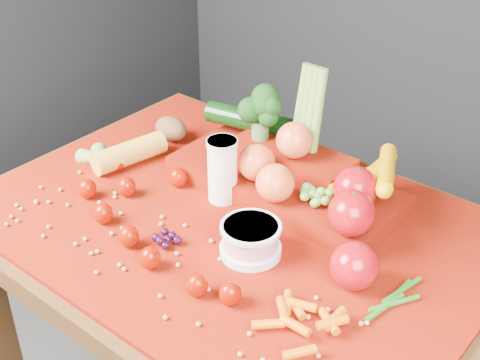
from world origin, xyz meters
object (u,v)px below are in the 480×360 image
Objects in this scene: yogurt_bowl at (251,238)px; produce_mound at (298,175)px; table at (234,260)px; milk_glass at (222,168)px.

yogurt_bowl is 0.20× the size of produce_mound.
yogurt_bowl is (0.10, -0.07, 0.14)m from table.
table is 1.81× the size of produce_mound.
table is 0.20m from milk_glass.
table is 0.23m from produce_mound.
table is 7.59× the size of milk_glass.
table is at bearing -33.13° from milk_glass.
yogurt_bowl is at bearing -33.88° from table.
milk_glass is 0.20m from yogurt_bowl.
milk_glass is (-0.07, 0.05, 0.18)m from table.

